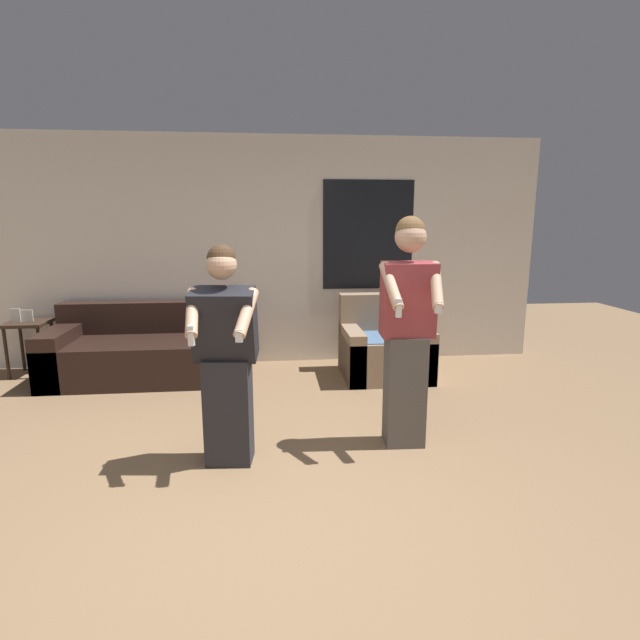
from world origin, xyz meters
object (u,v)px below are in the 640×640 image
at_px(couch, 151,352).
at_px(person_left, 226,358).
at_px(armchair, 384,349).
at_px(side_table, 28,330).
at_px(person_right, 407,330).

distance_m(couch, person_left, 2.40).
distance_m(armchair, person_left, 2.53).
relative_size(couch, side_table, 2.79).
relative_size(couch, person_right, 1.21).
height_order(side_table, person_left, person_left).
distance_m(side_table, person_right, 4.35).
distance_m(couch, side_table, 1.42).
bearing_deg(side_table, couch, -9.90).
relative_size(couch, armchair, 2.28).
height_order(couch, person_left, person_left).
bearing_deg(armchair, person_left, -129.94).
xyz_separation_m(side_table, person_right, (3.73, -2.18, 0.40)).
bearing_deg(side_table, armchair, -6.48).
height_order(armchair, person_left, person_left).
xyz_separation_m(couch, person_right, (2.35, -1.94, 0.63)).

